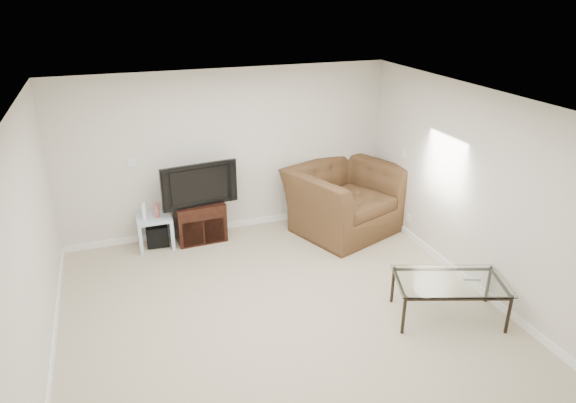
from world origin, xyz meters
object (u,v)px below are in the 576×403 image
object	(u,v)px
television	(197,183)
side_table	(155,231)
tv_stand	(200,221)
recliner	(345,189)
coffee_table	(448,299)
subwoofer	(157,234)

from	to	relation	value
television	side_table	size ratio (longest dim) A/B	2.10
tv_stand	side_table	bearing A→B (deg)	177.49
recliner	coffee_table	bearing A→B (deg)	-107.67
side_table	recliner	bearing A→B (deg)	-8.21
tv_stand	recliner	bearing A→B (deg)	-13.16
television	subwoofer	size ratio (longest dim) A/B	3.34
side_table	coffee_table	distance (m)	4.21
television	coffee_table	distance (m)	3.80
tv_stand	side_table	world-z (taller)	tv_stand
television	coffee_table	world-z (taller)	television
tv_stand	recliner	xyz separation A→B (m)	(2.20, -0.41, 0.38)
side_table	coffee_table	size ratio (longest dim) A/B	0.40
side_table	recliner	size ratio (longest dim) A/B	0.32
side_table	coffee_table	bearing A→B (deg)	-44.50
tv_stand	coffee_table	distance (m)	3.76
tv_stand	recliner	distance (m)	2.27
tv_stand	subwoofer	distance (m)	0.65
tv_stand	coffee_table	bearing A→B (deg)	-54.17
recliner	subwoofer	bearing A→B (deg)	150.69
coffee_table	recliner	bearing A→B (deg)	92.95
television	subwoofer	bearing A→B (deg)	168.83
tv_stand	subwoofer	xyz separation A→B (m)	(-0.64, 0.02, -0.13)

